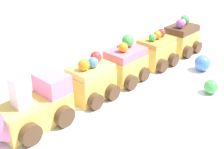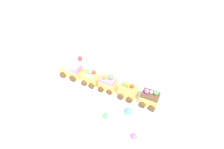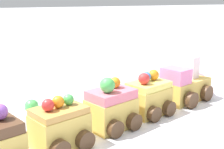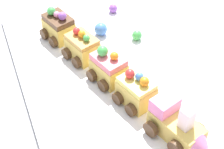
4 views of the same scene
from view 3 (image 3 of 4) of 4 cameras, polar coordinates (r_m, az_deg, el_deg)
name	(u,v)px [view 3 (image 3 of 4)]	position (r m, az deg, el deg)	size (l,w,h in m)	color
ground_plane	(118,128)	(0.50, 1.17, -9.72)	(10.00, 10.00, 0.00)	#B2B2B7
display_board	(118,124)	(0.50, 1.18, -9.09)	(0.63, 0.38, 0.01)	white
cake_train_locomotive	(187,86)	(0.60, 13.61, -2.06)	(0.13, 0.09, 0.08)	#E0BC56
cake_car_lemon	(148,98)	(0.52, 6.63, -4.22)	(0.08, 0.09, 0.07)	#E0BC56
cake_car_strawberry	(111,109)	(0.46, -0.16, -6.27)	(0.08, 0.09, 0.08)	#E0BC56
cake_car_caramel	(60,127)	(0.41, -9.56, -9.50)	(0.08, 0.09, 0.07)	#E0BC56
gumball_green	(32,106)	(0.54, -14.49, -5.64)	(0.02, 0.02, 0.02)	#4CBC56
gumball_blue	(6,125)	(0.47, -18.83, -8.66)	(0.03, 0.03, 0.03)	#4C84E0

